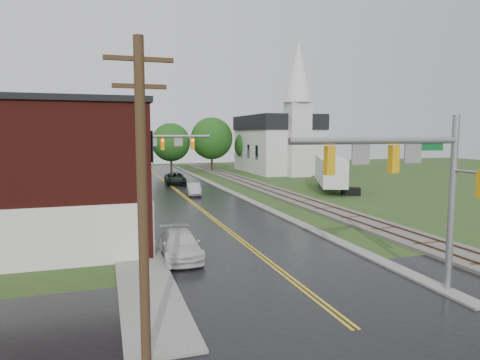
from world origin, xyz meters
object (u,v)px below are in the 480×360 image
church (280,137)px  sedan_silver (194,189)px  utility_pole_c (112,147)px  traffic_signal_far (154,150)px  semi_trailer (330,171)px  utility_pole_a (142,199)px  tree_left_c (46,151)px  traffic_signal_near (409,172)px  brick_building (16,175)px  suv_dark (175,179)px  pickup_white (180,245)px  utility_pole_b (117,156)px  tree_left_e (94,146)px

church → sedan_silver: 29.28m
church → utility_pole_c: (-26.80, -9.74, -1.11)m
traffic_signal_far → semi_trailer: 20.95m
utility_pole_a → tree_left_c: utility_pole_a is taller
traffic_signal_near → traffic_signal_far: same height
brick_building → suv_dark: size_ratio=2.73×
suv_dark → pickup_white: bearing=-95.1°
pickup_white → traffic_signal_far: bearing=89.2°
utility_pole_c → semi_trailer: 26.87m
brick_building → utility_pole_b: bearing=50.9°
traffic_signal_near → utility_pole_b: 22.49m
traffic_signal_far → tree_left_e: tree_left_e is taller
utility_pole_a → semi_trailer: (23.62, 31.44, -2.50)m
traffic_signal_near → utility_pole_a: 10.47m
tree_left_c → pickup_white: tree_left_c is taller
traffic_signal_far → suv_dark: (4.27, 15.27, -4.24)m
traffic_signal_far → utility_pole_c: size_ratio=0.82×
tree_left_e → utility_pole_c: bearing=-42.8°
tree_left_c → brick_building: bearing=-86.9°
utility_pole_a → utility_pole_c: same height
brick_building → pickup_white: brick_building is taller
tree_left_e → semi_trailer: 29.57m
traffic_signal_near → tree_left_c: (-17.32, 37.90, -0.46)m
tree_left_e → suv_dark: (9.65, -3.62, -4.08)m
utility_pole_a → sedan_silver: utility_pole_a is taller
pickup_white → sedan_silver: bearing=78.1°
traffic_signal_near → utility_pole_c: (-10.27, 42.00, -0.25)m
church → utility_pole_c: 28.54m
traffic_signal_far → utility_pole_a: utility_pole_a is taller
traffic_signal_far → utility_pole_b: size_ratio=0.82×
traffic_signal_far → sedan_silver: 8.04m
utility_pole_b → utility_pole_a: bearing=-90.0°
utility_pole_b → suv_dark: size_ratio=1.72×
utility_pole_a → semi_trailer: bearing=53.1°
utility_pole_b → semi_trailer: utility_pole_b is taller
brick_building → pickup_white: (8.37, -5.00, -3.47)m
traffic_signal_far → utility_pole_b: utility_pole_b is taller
tree_left_e → semi_trailer: (25.67, -14.45, -2.59)m
utility_pole_c → tree_left_c: size_ratio=1.18×
traffic_signal_far → tree_left_e: size_ratio=0.90×
utility_pole_a → pickup_white: size_ratio=1.91×
suv_dark → traffic_signal_far: bearing=-102.0°
semi_trailer → church: bearing=81.9°
church → semi_trailer: bearing=-98.1°
traffic_signal_far → tree_left_e: bearing=105.9°
traffic_signal_near → tree_left_e: size_ratio=0.90×
church → utility_pole_a: (-26.80, -53.74, -1.11)m
tree_left_e → sedan_silver: (9.93, -13.89, -4.18)m
utility_pole_c → suv_dark: 8.76m
church → suv_dark: (-19.20, -11.46, -5.11)m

